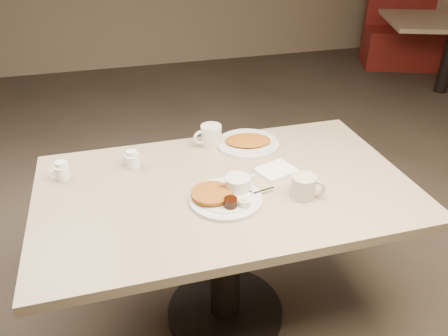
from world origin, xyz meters
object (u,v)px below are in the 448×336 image
object	(u,v)px
coffee_mug_near	(304,187)
creamer_right	(132,160)
diner_table	(225,219)
coffee_mug_far	(210,136)
booth_back_right	(426,33)
main_plate	(226,194)
hash_plate	(248,142)
creamer_left	(61,171)

from	to	relation	value
coffee_mug_near	creamer_right	distance (m)	0.74
coffee_mug_near	creamer_right	size ratio (longest dim) A/B	1.79
diner_table	coffee_mug_far	world-z (taller)	coffee_mug_far
coffee_mug_near	creamer_right	bearing A→B (deg)	146.95
diner_table	booth_back_right	size ratio (longest dim) A/B	0.76
diner_table	main_plate	distance (m)	0.21
main_plate	booth_back_right	bearing A→B (deg)	43.03
creamer_right	booth_back_right	xyz separation A→B (m)	(3.67, 2.79, -0.38)
coffee_mug_far	creamer_right	size ratio (longest dim) A/B	1.81
creamer_right	hash_plate	distance (m)	0.55
main_plate	booth_back_right	distance (m)	4.59
coffee_mug_near	diner_table	bearing A→B (deg)	149.77
diner_table	coffee_mug_near	xyz separation A→B (m)	(0.27, -0.16, 0.22)
creamer_right	hash_plate	world-z (taller)	creamer_right
diner_table	creamer_left	bearing A→B (deg)	160.34
diner_table	coffee_mug_near	distance (m)	0.38
creamer_left	booth_back_right	world-z (taller)	booth_back_right
coffee_mug_far	booth_back_right	world-z (taller)	booth_back_right
creamer_right	coffee_mug_near	bearing A→B (deg)	-33.05
diner_table	coffee_mug_near	size ratio (longest dim) A/B	10.45
creamer_left	creamer_right	bearing A→B (deg)	3.41
diner_table	booth_back_right	world-z (taller)	booth_back_right
coffee_mug_far	creamer_left	xyz separation A→B (m)	(-0.66, -0.13, -0.01)
diner_table	creamer_right	size ratio (longest dim) A/B	18.75
diner_table	coffee_mug_near	bearing A→B (deg)	-30.23
coffee_mug_near	hash_plate	bearing A→B (deg)	99.15
coffee_mug_near	coffee_mug_far	distance (m)	0.57
creamer_left	creamer_right	world-z (taller)	same
diner_table	coffee_mug_far	xyz separation A→B (m)	(0.03, 0.35, 0.22)
main_plate	coffee_mug_near	xyz separation A→B (m)	(0.29, -0.06, 0.02)
diner_table	creamer_left	world-z (taller)	creamer_left
coffee_mug_near	hash_plate	world-z (taller)	coffee_mug_near
coffee_mug_near	creamer_right	xyz separation A→B (m)	(-0.62, 0.40, -0.01)
creamer_left	coffee_mug_near	bearing A→B (deg)	-23.01
creamer_right	booth_back_right	bearing A→B (deg)	37.19
diner_table	creamer_right	xyz separation A→B (m)	(-0.35, 0.24, 0.21)
booth_back_right	hash_plate	bearing A→B (deg)	-138.95
creamer_right	creamer_left	bearing A→B (deg)	-176.59
creamer_left	booth_back_right	bearing A→B (deg)	35.30
main_plate	coffee_mug_far	world-z (taller)	coffee_mug_far
coffee_mug_far	creamer_right	world-z (taller)	coffee_mug_far
coffee_mug_far	hash_plate	size ratio (longest dim) A/B	0.42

